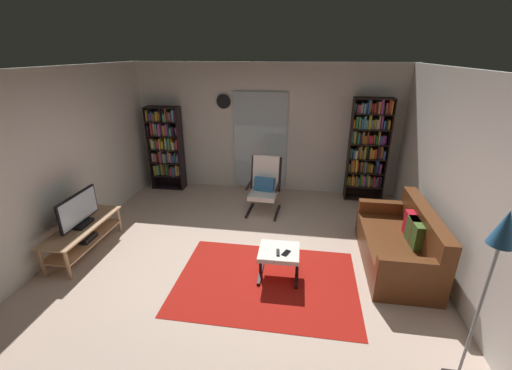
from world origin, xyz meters
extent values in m
plane|color=beige|center=(0.00, 0.00, 0.00)|extent=(7.02, 7.02, 0.00)
cube|color=silver|center=(0.00, 2.90, 1.30)|extent=(5.60, 0.06, 2.60)
cube|color=silver|center=(-2.70, 0.00, 1.30)|extent=(0.06, 6.00, 2.60)
cube|color=silver|center=(2.70, 0.00, 1.30)|extent=(0.06, 6.00, 2.60)
cube|color=silver|center=(-0.12, 2.83, 1.05)|extent=(1.10, 0.01, 2.00)
cube|color=#A81912|center=(0.41, -0.28, 0.00)|extent=(2.32, 1.64, 0.01)
cube|color=tan|center=(-2.33, 0.02, 0.43)|extent=(0.47, 1.35, 0.02)
cube|color=tan|center=(-2.33, 0.02, 0.20)|extent=(0.43, 1.29, 0.02)
cylinder|color=tan|center=(-2.15, -0.61, 0.21)|extent=(0.05, 0.05, 0.42)
cylinder|color=tan|center=(-2.15, 0.65, 0.21)|extent=(0.05, 0.05, 0.42)
cylinder|color=tan|center=(-2.52, -0.61, 0.21)|extent=(0.05, 0.05, 0.42)
cylinder|color=tan|center=(-2.52, 0.65, 0.21)|extent=(0.05, 0.05, 0.42)
cube|color=black|center=(-2.33, 0.00, 0.25)|extent=(0.28, 0.28, 0.07)
cube|color=black|center=(-2.33, 0.02, 0.47)|extent=(0.20, 0.32, 0.05)
cube|color=black|center=(-2.33, 0.02, 0.71)|extent=(0.04, 0.81, 0.44)
cube|color=silver|center=(-2.31, 0.02, 0.71)|extent=(0.01, 0.76, 0.39)
cube|color=black|center=(-2.42, 2.59, 0.88)|extent=(0.02, 0.30, 1.75)
cube|color=black|center=(-1.75, 2.59, 0.88)|extent=(0.02, 0.30, 1.75)
cube|color=black|center=(-2.08, 2.73, 0.88)|extent=(0.69, 0.02, 1.75)
cube|color=black|center=(-2.08, 2.59, 0.02)|extent=(0.66, 0.28, 0.02)
cube|color=black|center=(-2.08, 2.59, 0.29)|extent=(0.66, 0.28, 0.02)
cube|color=black|center=(-2.08, 2.59, 0.58)|extent=(0.66, 0.28, 0.02)
cube|color=black|center=(-2.08, 2.59, 0.88)|extent=(0.66, 0.28, 0.02)
cube|color=black|center=(-2.08, 2.59, 1.17)|extent=(0.66, 0.28, 0.02)
cube|color=black|center=(-2.08, 2.59, 1.46)|extent=(0.66, 0.28, 0.02)
cube|color=black|center=(-2.08, 2.59, 1.74)|extent=(0.66, 0.28, 0.02)
cube|color=beige|center=(-2.38, 2.59, 0.40)|extent=(0.03, 0.10, 0.20)
cube|color=#A39F35|center=(-2.34, 2.57, 0.41)|extent=(0.02, 0.23, 0.22)
cube|color=#9E9B3C|center=(-2.32, 2.58, 0.40)|extent=(0.02, 0.11, 0.20)
cube|color=teal|center=(-2.28, 2.57, 0.41)|extent=(0.04, 0.10, 0.22)
cube|color=#1E2E2E|center=(-2.25, 2.60, 0.43)|extent=(0.03, 0.11, 0.26)
cube|color=#9C9828|center=(-2.21, 2.58, 0.43)|extent=(0.04, 0.10, 0.26)
cube|color=brown|center=(-2.17, 2.59, 0.42)|extent=(0.04, 0.12, 0.25)
cube|color=#32774E|center=(-2.12, 2.60, 0.42)|extent=(0.04, 0.10, 0.24)
cube|color=#2F7C49|center=(-2.08, 2.59, 0.40)|extent=(0.03, 0.14, 0.20)
cube|color=#2B2C23|center=(-2.05, 2.59, 0.43)|extent=(0.03, 0.21, 0.26)
cube|color=#BF3439|center=(-2.01, 2.59, 0.38)|extent=(0.03, 0.20, 0.16)
cube|color=brown|center=(-1.97, 2.59, 0.41)|extent=(0.03, 0.21, 0.21)
cube|color=#3C60B7|center=(-1.92, 2.57, 0.40)|extent=(0.04, 0.19, 0.20)
cube|color=gold|center=(-1.87, 2.57, 0.41)|extent=(0.04, 0.11, 0.23)
cube|color=beige|center=(-1.83, 2.60, 0.41)|extent=(0.02, 0.14, 0.22)
cube|color=#C5B29F|center=(-2.38, 2.59, 0.68)|extent=(0.04, 0.14, 0.18)
cube|color=#BEB9A0|center=(-2.34, 2.59, 0.68)|extent=(0.04, 0.12, 0.18)
cube|color=red|center=(-2.29, 2.57, 0.68)|extent=(0.03, 0.13, 0.18)
cube|color=#2B272B|center=(-2.25, 2.60, 0.72)|extent=(0.03, 0.12, 0.26)
cube|color=brown|center=(-2.21, 2.57, 0.71)|extent=(0.04, 0.12, 0.23)
cube|color=#90489A|center=(-2.18, 2.59, 0.72)|extent=(0.02, 0.20, 0.26)
cube|color=#56919A|center=(-2.15, 2.60, 0.69)|extent=(0.02, 0.10, 0.19)
cube|color=#9C9A2B|center=(-2.12, 2.60, 0.69)|extent=(0.03, 0.24, 0.20)
cube|color=#3864AA|center=(-2.08, 2.57, 0.69)|extent=(0.03, 0.18, 0.19)
cube|color=gold|center=(-2.04, 2.60, 0.71)|extent=(0.03, 0.11, 0.24)
cube|color=beige|center=(-2.00, 2.59, 0.70)|extent=(0.04, 0.12, 0.21)
cube|color=#92408E|center=(-1.96, 2.60, 0.70)|extent=(0.02, 0.21, 0.21)
cube|color=#285AAE|center=(-1.92, 2.57, 0.67)|extent=(0.03, 0.12, 0.16)
cube|color=#388146|center=(-1.89, 2.59, 0.70)|extent=(0.02, 0.11, 0.21)
cube|color=#569E95|center=(-1.85, 2.59, 0.67)|extent=(0.03, 0.11, 0.16)
cube|color=purple|center=(-1.81, 2.60, 0.71)|extent=(0.02, 0.20, 0.23)
cube|color=gold|center=(-2.38, 2.58, 0.99)|extent=(0.04, 0.11, 0.21)
cube|color=beige|center=(-2.34, 2.58, 0.98)|extent=(0.04, 0.19, 0.19)
cube|color=#3A8D4B|center=(-2.29, 2.57, 0.98)|extent=(0.03, 0.19, 0.18)
cube|color=red|center=(-2.24, 2.57, 0.98)|extent=(0.04, 0.14, 0.19)
cube|color=#92308D|center=(-2.21, 2.61, 0.97)|extent=(0.02, 0.22, 0.16)
cube|color=gold|center=(-2.17, 2.59, 1.00)|extent=(0.02, 0.22, 0.23)
cube|color=gold|center=(-2.13, 2.57, 0.97)|extent=(0.04, 0.11, 0.16)
cube|color=#2B241F|center=(-2.09, 2.59, 0.96)|extent=(0.03, 0.12, 0.16)
cube|color=#A89E3D|center=(-2.04, 2.58, 1.01)|extent=(0.04, 0.19, 0.25)
cube|color=#2B57B2|center=(-2.01, 2.58, 0.99)|extent=(0.02, 0.20, 0.21)
cube|color=#2D8043|center=(-1.97, 2.58, 1.01)|extent=(0.04, 0.22, 0.25)
cube|color=orange|center=(-1.92, 2.58, 1.00)|extent=(0.02, 0.17, 0.24)
cube|color=beige|center=(-1.88, 2.59, 0.96)|extent=(0.04, 0.22, 0.16)
cube|color=brown|center=(-1.84, 2.57, 0.97)|extent=(0.02, 0.17, 0.16)
cube|color=#C33836|center=(-1.81, 2.60, 1.00)|extent=(0.04, 0.20, 0.23)
cube|color=#1E212F|center=(-2.39, 2.57, 1.28)|extent=(0.03, 0.21, 0.20)
cube|color=#9B3287|center=(-2.35, 2.58, 1.26)|extent=(0.02, 0.11, 0.17)
cube|color=#D13739|center=(-2.32, 2.57, 1.31)|extent=(0.02, 0.17, 0.26)
cube|color=beige|center=(-2.28, 2.61, 1.30)|extent=(0.03, 0.15, 0.24)
cube|color=#419140|center=(-2.25, 2.58, 1.30)|extent=(0.03, 0.13, 0.25)
cube|color=teal|center=(-2.22, 2.57, 1.30)|extent=(0.02, 0.15, 0.24)
cube|color=brown|center=(-2.18, 2.58, 1.26)|extent=(0.03, 0.22, 0.16)
cube|color=#913794|center=(-2.14, 2.57, 1.30)|extent=(0.04, 0.24, 0.25)
cube|color=brown|center=(-2.09, 2.60, 1.28)|extent=(0.03, 0.18, 0.20)
cube|color=olive|center=(-2.05, 2.58, 1.28)|extent=(0.03, 0.22, 0.21)
cube|color=#A03582|center=(-2.00, 2.58, 1.30)|extent=(0.04, 0.17, 0.24)
cube|color=#222A2F|center=(-1.95, 2.59, 1.30)|extent=(0.03, 0.22, 0.25)
cube|color=teal|center=(-1.91, 2.57, 1.26)|extent=(0.04, 0.20, 0.16)
cube|color=#241F29|center=(-1.87, 2.59, 1.27)|extent=(0.04, 0.21, 0.18)
cube|color=#A0348E|center=(-1.81, 2.59, 1.26)|extent=(0.04, 0.12, 0.17)
cube|color=#AA9634|center=(-2.38, 2.60, 1.58)|extent=(0.03, 0.24, 0.22)
cube|color=#262B2F|center=(-2.35, 2.58, 1.58)|extent=(0.02, 0.16, 0.22)
cube|color=#8A3C82|center=(-2.32, 2.59, 1.55)|extent=(0.02, 0.23, 0.16)
cube|color=#315FA2|center=(-2.28, 2.58, 1.56)|extent=(0.03, 0.17, 0.18)
cube|color=brown|center=(-2.23, 2.58, 1.55)|extent=(0.04, 0.22, 0.15)
cube|color=gold|center=(-2.19, 2.60, 1.56)|extent=(0.02, 0.24, 0.19)
cube|color=orange|center=(-2.15, 2.60, 1.55)|extent=(0.04, 0.12, 0.17)
cube|color=#211A33|center=(-2.11, 2.60, 1.59)|extent=(0.04, 0.15, 0.23)
cube|color=#24212E|center=(-2.06, 2.59, 1.58)|extent=(0.03, 0.10, 0.23)
cube|color=#398C47|center=(-2.01, 2.58, 1.55)|extent=(0.04, 0.23, 0.16)
cube|color=brown|center=(-1.98, 2.58, 1.60)|extent=(0.02, 0.23, 0.25)
cube|color=brown|center=(-1.95, 2.57, 1.56)|extent=(0.03, 0.13, 0.19)
cube|color=#9E4886|center=(-1.91, 2.60, 1.56)|extent=(0.04, 0.18, 0.18)
cube|color=#2F2526|center=(-1.87, 2.59, 1.56)|extent=(0.02, 0.20, 0.18)
cube|color=teal|center=(-1.83, 2.58, 1.58)|extent=(0.04, 0.19, 0.23)
cube|color=#9A368F|center=(-1.80, 2.57, 1.58)|extent=(0.02, 0.11, 0.23)
cube|color=black|center=(1.66, 2.63, 1.00)|extent=(0.02, 0.30, 2.01)
cube|color=black|center=(2.37, 2.63, 1.00)|extent=(0.02, 0.30, 2.01)
cube|color=black|center=(2.01, 2.77, 1.00)|extent=(0.72, 0.02, 2.01)
cube|color=black|center=(2.01, 2.63, 0.02)|extent=(0.69, 0.28, 0.02)
cube|color=black|center=(2.01, 2.63, 0.29)|extent=(0.69, 0.28, 0.02)
cube|color=black|center=(2.01, 2.63, 0.57)|extent=(0.69, 0.28, 0.02)
cube|color=black|center=(2.01, 2.63, 0.86)|extent=(0.69, 0.28, 0.02)
cube|color=black|center=(2.01, 2.63, 1.15)|extent=(0.69, 0.28, 0.02)
cube|color=black|center=(2.01, 2.63, 1.43)|extent=(0.69, 0.28, 0.02)
cube|color=black|center=(2.01, 2.63, 1.72)|extent=(0.69, 0.28, 0.02)
cube|color=black|center=(2.01, 2.63, 1.99)|extent=(0.69, 0.28, 0.02)
cube|color=gold|center=(1.69, 2.63, 0.38)|extent=(0.02, 0.15, 0.17)
cube|color=olive|center=(1.73, 2.62, 0.38)|extent=(0.04, 0.12, 0.17)
cube|color=orange|center=(1.78, 2.63, 0.41)|extent=(0.03, 0.19, 0.24)
cube|color=gold|center=(1.81, 2.61, 0.38)|extent=(0.03, 0.13, 0.18)
cube|color=brown|center=(1.85, 2.62, 0.40)|extent=(0.04, 0.23, 0.21)
cube|color=#5D8DA0|center=(1.90, 2.61, 0.38)|extent=(0.02, 0.18, 0.17)
cube|color=#3A8A43|center=(1.94, 2.62, 0.41)|extent=(0.04, 0.10, 0.24)
cube|color=gold|center=(1.97, 2.61, 0.41)|extent=(0.02, 0.12, 0.23)
cube|color=#99469A|center=(2.01, 2.62, 0.40)|extent=(0.04, 0.16, 0.21)
cube|color=teal|center=(2.06, 2.64, 0.42)|extent=(0.04, 0.11, 0.24)
cube|color=gold|center=(2.10, 2.62, 0.40)|extent=(0.03, 0.17, 0.21)
cube|color=#59939D|center=(2.15, 2.64, 0.37)|extent=(0.04, 0.12, 0.15)
cube|color=red|center=(2.19, 2.63, 0.40)|extent=(0.03, 0.21, 0.22)
cube|color=teal|center=(2.23, 2.63, 0.38)|extent=(0.03, 0.17, 0.18)
cube|color=#914591|center=(2.27, 2.63, 0.39)|extent=(0.04, 0.10, 0.20)
cube|color=#261A2B|center=(2.31, 2.63, 0.41)|extent=(0.03, 0.23, 0.23)
cube|color=#A79338|center=(1.69, 2.61, 0.67)|extent=(0.02, 0.16, 0.17)
cube|color=brown|center=(1.73, 2.61, 0.70)|extent=(0.03, 0.18, 0.25)
cube|color=orange|center=(1.77, 2.62, 0.70)|extent=(0.04, 0.13, 0.25)
cube|color=gold|center=(1.82, 2.64, 0.71)|extent=(0.04, 0.22, 0.25)
cube|color=red|center=(1.86, 2.65, 0.68)|extent=(0.03, 0.14, 0.19)
cube|color=#292B2B|center=(1.90, 2.63, 0.69)|extent=(0.02, 0.18, 0.23)
cube|color=orange|center=(1.93, 2.63, 0.68)|extent=(0.03, 0.12, 0.21)
cube|color=brown|center=(1.96, 2.63, 0.69)|extent=(0.03, 0.16, 0.22)
cube|color=teal|center=(1.99, 2.62, 0.69)|extent=(0.02, 0.19, 0.22)
cube|color=brown|center=(2.03, 2.62, 0.69)|extent=(0.04, 0.12, 0.21)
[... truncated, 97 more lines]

